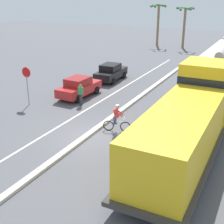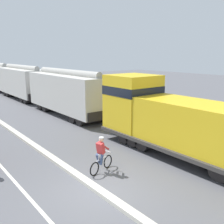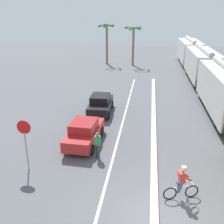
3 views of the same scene
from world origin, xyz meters
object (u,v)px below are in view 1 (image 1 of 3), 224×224
(stop_sign, at_px, (27,79))
(palm_tree_near, at_px, (159,15))
(parked_car_red, at_px, (79,87))
(palm_tree_far, at_px, (185,17))
(parked_car_black, at_px, (111,72))
(cyclist, at_px, (117,119))
(pedestrian_by_cars, at_px, (81,94))
(locomotive, at_px, (190,121))

(stop_sign, relative_size, palm_tree_near, 0.45)
(parked_car_red, height_order, palm_tree_far, palm_tree_far)
(parked_car_black, bearing_deg, stop_sign, -104.73)
(parked_car_black, xyz_separation_m, palm_tree_near, (-3.10, 22.28, 3.87))
(parked_car_black, relative_size, palm_tree_far, 0.69)
(cyclist, relative_size, pedestrian_by_cars, 1.06)
(locomotive, distance_m, palm_tree_near, 36.05)
(locomotive, xyz_separation_m, cyclist, (-4.56, 0.76, -0.98))
(cyclist, relative_size, palm_tree_near, 0.27)
(parked_car_black, xyz_separation_m, palm_tree_far, (1.20, 21.71, 3.68))
(palm_tree_near, bearing_deg, stop_sign, -88.64)
(stop_sign, distance_m, palm_tree_far, 30.98)
(parked_car_red, relative_size, pedestrian_by_cars, 2.64)
(parked_car_red, relative_size, palm_tree_near, 0.66)
(cyclist, distance_m, palm_tree_far, 32.55)
(locomotive, relative_size, pedestrian_by_cars, 7.17)
(locomotive, height_order, palm_tree_far, palm_tree_far)
(stop_sign, height_order, palm_tree_near, palm_tree_near)
(stop_sign, height_order, palm_tree_far, palm_tree_far)
(parked_car_red, bearing_deg, pedestrian_by_cars, -53.63)
(cyclist, xyz_separation_m, palm_tree_far, (-4.48, 32.03, 3.67))
(parked_car_red, bearing_deg, stop_sign, -125.44)
(parked_car_black, bearing_deg, palm_tree_near, 97.92)
(cyclist, height_order, palm_tree_far, palm_tree_far)
(palm_tree_far, relative_size, pedestrian_by_cars, 3.81)
(parked_car_black, height_order, stop_sign, stop_sign)
(parked_car_black, bearing_deg, palm_tree_far, 86.84)
(parked_car_black, bearing_deg, locomotive, -47.25)
(parked_car_black, distance_m, palm_tree_near, 22.83)
(parked_car_black, relative_size, pedestrian_by_cars, 2.62)
(locomotive, height_order, parked_car_red, locomotive)
(locomotive, bearing_deg, stop_sign, 170.48)
(locomotive, relative_size, cyclist, 6.77)
(locomotive, distance_m, cyclist, 4.73)
(parked_car_red, distance_m, palm_tree_near, 28.37)
(locomotive, height_order, cyclist, locomotive)
(cyclist, relative_size, palm_tree_far, 0.28)
(parked_car_red, relative_size, parked_car_black, 1.01)
(stop_sign, relative_size, palm_tree_far, 0.47)
(parked_car_red, distance_m, pedestrian_by_cars, 2.01)
(stop_sign, height_order, pedestrian_by_cars, stop_sign)
(parked_car_black, xyz_separation_m, pedestrian_by_cars, (1.20, -7.27, 0.03))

